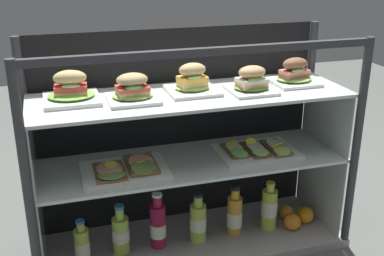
{
  "coord_description": "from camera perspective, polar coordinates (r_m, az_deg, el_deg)",
  "views": [
    {
      "loc": [
        -0.54,
        -1.78,
        1.27
      ],
      "look_at": [
        0.0,
        0.0,
        0.56
      ],
      "focal_mm": 45.53,
      "sensor_mm": 36.0,
      "label": 1
    }
  ],
  "objects": [
    {
      "name": "shelf_lower_glass",
      "position": [
        2.04,
        0.0,
        -3.93
      ],
      "size": [
        1.28,
        0.39,
        0.01
      ],
      "primitive_type": "cube",
      "color": "silver",
      "rests_on": "riser_lower_tier"
    },
    {
      "name": "plated_roll_sandwich_left_of_center",
      "position": [
        1.89,
        -13.99,
        4.19
      ],
      "size": [
        0.21,
        0.21,
        0.12
      ],
      "color": "white",
      "rests_on": "shelf_upper_glass"
    },
    {
      "name": "juice_bottle_back_center",
      "position": [
        2.12,
        -4.01,
        -11.26
      ],
      "size": [
        0.07,
        0.07,
        0.25
      ],
      "color": "#99193F",
      "rests_on": "case_base_deck"
    },
    {
      "name": "orange_fruit_beside_bottles",
      "position": [
        2.31,
        11.68,
        -10.7
      ],
      "size": [
        0.08,
        0.08,
        0.08
      ],
      "primitive_type": "sphere",
      "color": "orange",
      "rests_on": "case_base_deck"
    },
    {
      "name": "plated_roll_sandwich_far_right",
      "position": [
        2.12,
        11.89,
        6.13
      ],
      "size": [
        0.18,
        0.18,
        0.11
      ],
      "color": "white",
      "rests_on": "shelf_upper_glass"
    },
    {
      "name": "orange_fruit_near_left_post",
      "position": [
        2.37,
        13.13,
        -9.88
      ],
      "size": [
        0.08,
        0.08,
        0.08
      ],
      "primitive_type": "sphere",
      "color": "orange",
      "rests_on": "case_base_deck"
    },
    {
      "name": "plated_roll_sandwich_right_of_center",
      "position": [
        1.97,
        7.0,
        5.36
      ],
      "size": [
        0.18,
        0.18,
        0.11
      ],
      "color": "white",
      "rests_on": "shelf_upper_glass"
    },
    {
      "name": "plated_roll_sandwich_near_left_corner",
      "position": [
        1.86,
        -6.98,
        4.37
      ],
      "size": [
        0.19,
        0.19,
        0.11
      ],
      "color": "white",
      "rests_on": "shelf_upper_glass"
    },
    {
      "name": "shelf_upper_glass",
      "position": [
        1.94,
        0.0,
        3.78
      ],
      "size": [
        1.28,
        0.39,
        0.01
      ],
      "primitive_type": "cube",
      "color": "silver",
      "rests_on": "riser_upper_tier"
    },
    {
      "name": "juice_bottle_near_post",
      "position": [
        2.22,
        5.01,
        -10.07
      ],
      "size": [
        0.07,
        0.07,
        0.23
      ],
      "color": "gold",
      "rests_on": "case_base_deck"
    },
    {
      "name": "juice_bottle_front_middle",
      "position": [
        2.27,
        9.03,
        -9.25
      ],
      "size": [
        0.07,
        0.07,
        0.23
      ],
      "color": "#B8CB44",
      "rests_on": "case_base_deck"
    },
    {
      "name": "riser_lower_tier",
      "position": [
        2.13,
        0.0,
        -8.59
      ],
      "size": [
        1.26,
        0.37,
        0.37
      ],
      "color": "silver",
      "rests_on": "case_base_deck"
    },
    {
      "name": "ground_plane",
      "position": [
        2.25,
        0.0,
        -13.7
      ],
      "size": [
        6.0,
        6.0,
        0.02
      ],
      "primitive_type": "cube",
      "color": "#585B57",
      "rests_on": "ground"
    },
    {
      "name": "open_sandwich_tray_far_right",
      "position": [
        1.94,
        -7.72,
        -4.74
      ],
      "size": [
        0.34,
        0.25,
        0.05
      ],
      "color": "white",
      "rests_on": "shelf_lower_glass"
    },
    {
      "name": "plated_roll_sandwich_center",
      "position": [
        1.95,
        0.04,
        5.39
      ],
      "size": [
        0.2,
        0.2,
        0.12
      ],
      "color": "white",
      "rests_on": "shelf_upper_glass"
    },
    {
      "name": "juice_bottle_front_second",
      "position": [
        2.16,
        0.71,
        -10.89
      ],
      "size": [
        0.07,
        0.07,
        0.23
      ],
      "color": "#BAD04B",
      "rests_on": "case_base_deck"
    },
    {
      "name": "open_sandwich_tray_left_of_center",
      "position": [
        2.11,
        7.62,
        -2.57
      ],
      "size": [
        0.34,
        0.24,
        0.06
      ],
      "color": "white",
      "rests_on": "shelf_lower_glass"
    },
    {
      "name": "orange_fruit_rolled_forward",
      "position": [
        2.39,
        10.97,
        -9.66
      ],
      "size": [
        0.07,
        0.07,
        0.07
      ],
      "primitive_type": "sphere",
      "color": "orange",
      "rests_on": "case_base_deck"
    },
    {
      "name": "juice_bottle_front_left_end",
      "position": [
        2.11,
        -8.35,
        -12.14
      ],
      "size": [
        0.07,
        0.07,
        0.22
      ],
      "color": "#B4D751",
      "rests_on": "case_base_deck"
    },
    {
      "name": "juice_bottle_back_right",
      "position": [
        2.09,
        -12.74,
        -13.25
      ],
      "size": [
        0.06,
        0.06,
        0.19
      ],
      "color": "#B9C750",
      "rests_on": "case_base_deck"
    },
    {
      "name": "case_base_deck",
      "position": [
        2.24,
        0.0,
        -13.1
      ],
      "size": [
        1.33,
        0.44,
        0.04
      ],
      "primitive_type": "cube",
      "color": "#A39E9F",
      "rests_on": "ground"
    },
    {
      "name": "case_frame",
      "position": [
        2.11,
        -0.96,
        -0.19
      ],
      "size": [
        1.33,
        0.44,
        0.93
      ],
      "color": "#333338",
      "rests_on": "ground"
    },
    {
      "name": "riser_upper_tier",
      "position": [
        1.99,
        0.0,
        -0.17
      ],
      "size": [
        1.26,
        0.37,
        0.27
      ],
      "color": "silver",
      "rests_on": "shelf_lower_glass"
    }
  ]
}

